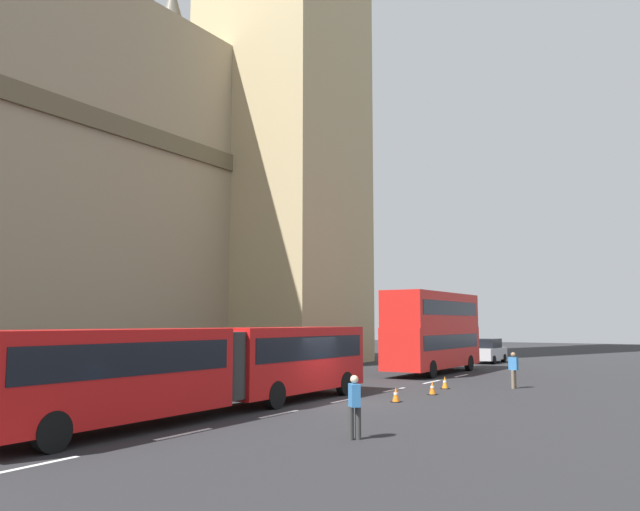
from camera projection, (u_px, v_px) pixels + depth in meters
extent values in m
plane|color=#262628|center=(336.00, 402.00, 24.91)|extent=(160.00, 160.00, 0.00)
cube|color=silver|center=(35.00, 465.00, 13.88)|extent=(2.20, 0.16, 0.01)
cube|color=silver|center=(184.00, 434.00, 17.78)|extent=(2.20, 0.16, 0.01)
cube|color=silver|center=(279.00, 414.00, 21.68)|extent=(2.20, 0.16, 0.01)
cube|color=silver|center=(346.00, 400.00, 25.58)|extent=(2.20, 0.16, 0.01)
cube|color=silver|center=(394.00, 390.00, 29.48)|extent=(2.20, 0.16, 0.01)
cube|color=silver|center=(432.00, 382.00, 33.37)|extent=(2.20, 0.16, 0.01)
cube|color=silver|center=(461.00, 376.00, 37.27)|extent=(2.20, 0.16, 0.01)
cube|color=tan|center=(284.00, 12.00, 52.52)|extent=(10.67, 10.67, 57.00)
cone|color=#565147|center=(172.00, 11.00, 46.99)|extent=(2.40, 2.40, 4.14)
cube|color=red|center=(288.00, 358.00, 25.79)|extent=(8.24, 2.50, 2.50)
cube|color=black|center=(288.00, 347.00, 25.84)|extent=(7.58, 2.54, 0.90)
cube|color=red|center=(105.00, 374.00, 18.05)|extent=(8.24, 2.50, 2.50)
cube|color=black|center=(106.00, 358.00, 18.09)|extent=(7.58, 2.54, 0.90)
cylinder|color=#2D2D2D|center=(213.00, 365.00, 21.92)|extent=(2.38, 2.38, 2.25)
cylinder|color=black|center=(344.00, 383.00, 27.32)|extent=(1.00, 0.30, 1.00)
cylinder|color=black|center=(275.00, 395.00, 22.99)|extent=(1.00, 0.30, 1.00)
cylinder|color=black|center=(51.00, 432.00, 15.25)|extent=(1.00, 0.30, 1.00)
cube|color=red|center=(433.00, 347.00, 39.13)|extent=(10.12, 2.50, 2.40)
cube|color=#1E232D|center=(433.00, 341.00, 39.17)|extent=(9.11, 2.54, 0.84)
cube|color=red|center=(433.00, 310.00, 39.37)|extent=(9.92, 2.50, 2.10)
cube|color=#1E232D|center=(433.00, 309.00, 39.38)|extent=(9.11, 2.54, 0.84)
cylinder|color=black|center=(469.00, 363.00, 41.18)|extent=(1.00, 0.30, 1.00)
cylinder|color=black|center=(431.00, 369.00, 35.69)|extent=(1.00, 0.30, 1.00)
cube|color=#B7B7BC|center=(488.00, 354.00, 49.33)|extent=(4.40, 1.80, 0.90)
cube|color=black|center=(487.00, 343.00, 49.24)|extent=(2.46, 1.66, 0.70)
cylinder|color=black|center=(504.00, 358.00, 50.06)|extent=(0.64, 0.30, 0.64)
cylinder|color=black|center=(493.00, 360.00, 47.68)|extent=(0.64, 0.30, 0.64)
cube|color=black|center=(396.00, 402.00, 24.94)|extent=(0.36, 0.36, 0.03)
cone|color=orange|center=(396.00, 394.00, 24.97)|extent=(0.28, 0.28, 0.55)
cylinder|color=white|center=(396.00, 393.00, 24.97)|extent=(0.17, 0.17, 0.08)
cube|color=black|center=(432.00, 394.00, 27.49)|extent=(0.36, 0.36, 0.03)
cone|color=orange|center=(432.00, 388.00, 27.52)|extent=(0.28, 0.28, 0.55)
cylinder|color=white|center=(432.00, 387.00, 27.53)|extent=(0.17, 0.17, 0.08)
cube|color=black|center=(445.00, 388.00, 29.96)|extent=(0.36, 0.36, 0.03)
cone|color=orange|center=(445.00, 382.00, 29.99)|extent=(0.28, 0.28, 0.55)
cylinder|color=white|center=(445.00, 382.00, 30.00)|extent=(0.17, 0.17, 0.08)
cylinder|color=#333333|center=(351.00, 423.00, 16.99)|extent=(0.16, 0.16, 0.86)
cylinder|color=#333333|center=(358.00, 423.00, 17.03)|extent=(0.16, 0.16, 0.86)
cube|color=#3372B2|center=(354.00, 395.00, 17.08)|extent=(0.46, 0.45, 0.60)
sphere|color=beige|center=(354.00, 379.00, 17.13)|extent=(0.22, 0.22, 0.22)
cylinder|color=#726651|center=(513.00, 379.00, 30.07)|extent=(0.16, 0.16, 0.86)
cylinder|color=#726651|center=(515.00, 379.00, 30.22)|extent=(0.16, 0.16, 0.86)
cube|color=#3372B2|center=(513.00, 364.00, 30.22)|extent=(0.29, 0.43, 0.60)
sphere|color=#936B4C|center=(513.00, 355.00, 30.26)|extent=(0.22, 0.22, 0.22)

